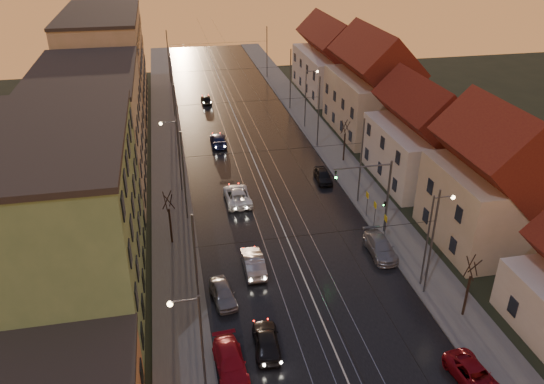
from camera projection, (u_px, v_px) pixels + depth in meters
road at (249, 149)px, 66.38m from camera, size 16.00×120.00×0.04m
sidewalk_left at (168, 155)px, 64.58m from camera, size 4.00×120.00×0.15m
sidewalk_right at (325, 142)px, 68.13m from camera, size 4.00×120.00×0.15m
tram_rail_0 at (231, 150)px, 65.97m from camera, size 0.06×120.00×0.03m
tram_rail_1 at (243, 149)px, 66.23m from camera, size 0.06×120.00×0.03m
tram_rail_2 at (255, 148)px, 66.50m from camera, size 0.06×120.00×0.03m
tram_rail_3 at (266, 147)px, 66.75m from camera, size 0.06×120.00×0.03m
apartment_left_1 at (64, 223)px, 37.69m from camera, size 10.00×18.00×13.00m
apartment_left_2 at (92, 131)px, 55.29m from camera, size 10.00×20.00×12.00m
apartment_left_3 at (107, 65)px, 75.68m from camera, size 10.00×24.00×14.00m
house_right_1 at (492, 186)px, 45.17m from camera, size 8.67×10.20×10.80m
house_right_2 at (422, 139)px, 56.84m from camera, size 9.18×12.24×9.20m
house_right_3 at (372, 89)px, 69.33m from camera, size 9.18×14.28×11.50m
house_right_4 at (331, 62)px, 85.32m from camera, size 9.18×16.32×10.00m
catenary_pole_l_1 at (196, 272)px, 35.85m from camera, size 0.16×0.16×9.00m
catenary_pole_r_1 at (431, 244)px, 38.91m from camera, size 0.16×0.16×9.00m
catenary_pole_l_2 at (184, 177)px, 48.88m from camera, size 0.16×0.16×9.00m
catenary_pole_r_2 at (361, 162)px, 51.94m from camera, size 0.16×0.16×9.00m
catenary_pole_l_3 at (177, 122)px, 61.91m from camera, size 0.16×0.16×9.00m
catenary_pole_r_3 at (319, 113)px, 64.97m from camera, size 0.16×0.16×9.00m
catenary_pole_l_4 at (172, 86)px, 74.94m from camera, size 0.16×0.16×9.00m
catenary_pole_r_4 at (290, 80)px, 78.00m from camera, size 0.16×0.16×9.00m
catenary_pole_l_5 at (168, 57)px, 90.58m from camera, size 0.16×0.16×9.00m
catenary_pole_r_5 at (267, 52)px, 93.63m from camera, size 0.16×0.16×9.00m
street_lamp_0 at (196, 341)px, 29.50m from camera, size 1.75×0.32×8.00m
street_lamp_1 at (432, 232)px, 39.69m from camera, size 1.75×0.32×8.00m
street_lamp_2 at (175, 149)px, 53.83m from camera, size 1.75×0.32×8.00m
street_lamp_3 at (308, 93)px, 70.96m from camera, size 1.75×0.32×8.00m
traffic_light_mast at (378, 189)px, 46.57m from camera, size 5.30×0.32×7.20m
bare_tree_0 at (170, 219)px, 46.06m from camera, size 1.09×1.09×5.11m
bare_tree_1 at (468, 288)px, 37.52m from camera, size 1.09×1.09×5.11m
bare_tree_2 at (345, 142)px, 61.88m from camera, size 1.09×1.09×5.11m
driving_car_0 at (266, 341)px, 35.37m from camera, size 2.03×4.35×1.44m
driving_car_1 at (253, 262)px, 43.31m from camera, size 1.62×4.59×1.51m
driving_car_2 at (237, 195)px, 53.76m from camera, size 2.50×5.36×1.48m
driving_car_3 at (218, 140)px, 67.20m from camera, size 2.01×4.76×1.37m
driving_car_4 at (206, 99)px, 82.32m from camera, size 1.63×3.72×1.25m
parked_left_2 at (230, 362)px, 33.75m from camera, size 2.15×4.70×1.33m
parked_left_3 at (223, 293)px, 39.91m from camera, size 2.07×4.10×1.34m
parked_right_0 at (475, 377)px, 32.75m from camera, size 2.52×4.66×1.24m
parked_right_1 at (380, 247)px, 45.45m from camera, size 2.12×4.91×1.41m
parked_right_2 at (323, 176)px, 57.99m from camera, size 1.81×4.01×1.34m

